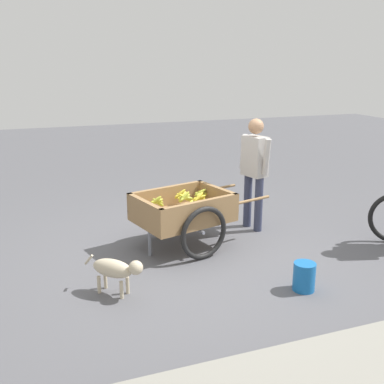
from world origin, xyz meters
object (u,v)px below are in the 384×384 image
object	(u,v)px
fruit_cart	(183,213)
vendor_person	(254,165)
dog	(116,269)
plastic_bucket	(304,277)

from	to	relation	value
fruit_cart	vendor_person	xyz separation A→B (m)	(-1.11, -0.29, 0.46)
dog	vendor_person	bearing A→B (deg)	-150.27
dog	plastic_bucket	world-z (taller)	dog
fruit_cart	vendor_person	distance (m)	1.23
fruit_cart	plastic_bucket	size ratio (longest dim) A/B	6.11
vendor_person	fruit_cart	bearing A→B (deg)	14.79
vendor_person	dog	distance (m)	2.51
vendor_person	dog	xyz separation A→B (m)	(2.11, 1.21, -0.63)
fruit_cart	plastic_bucket	xyz separation A→B (m)	(-0.78, 1.47, -0.29)
plastic_bucket	fruit_cart	bearing A→B (deg)	-62.00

